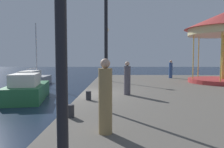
{
  "coord_description": "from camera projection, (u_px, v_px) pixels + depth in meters",
  "views": [
    {
      "loc": [
        1.87,
        -11.42,
        2.66
      ],
      "look_at": [
        1.59,
        4.1,
        1.56
      ],
      "focal_mm": 34.42,
      "sensor_mm": 36.0,
      "label": 1
    }
  ],
  "objects": [
    {
      "name": "motorboat_green",
      "position": [
        27.0,
        90.0,
        13.93
      ],
      "size": [
        3.04,
        5.22,
        1.73
      ],
      "color": "#236638",
      "rests_on": "ground"
    },
    {
      "name": "bollard_center",
      "position": [
        104.0,
        75.0,
        22.06
      ],
      "size": [
        0.24,
        0.24,
        0.4
      ],
      "primitive_type": "cylinder",
      "color": "#2D2D33",
      "rests_on": "quay_dock"
    },
    {
      "name": "lamp_post_mid_promenade",
      "position": [
        106.0,
        21.0,
        7.35
      ],
      "size": [
        0.36,
        0.36,
        4.65
      ],
      "color": "black",
      "rests_on": "quay_dock"
    },
    {
      "name": "sailboat_grey",
      "position": [
        33.0,
        80.0,
        20.92
      ],
      "size": [
        2.01,
        6.22,
        6.26
      ],
      "color": "gray",
      "rests_on": "ground"
    },
    {
      "name": "person_mid_promenade",
      "position": [
        171.0,
        70.0,
        20.71
      ],
      "size": [
        0.34,
        0.34,
        1.72
      ],
      "color": "#2D4C8C",
      "rests_on": "quay_dock"
    },
    {
      "name": "quay_dock",
      "position": [
        210.0,
        101.0,
        11.46
      ],
      "size": [
        13.79,
        26.43,
        0.8
      ],
      "primitive_type": "cube",
      "color": "#5B564F",
      "rests_on": "ground"
    },
    {
      "name": "person_near_carousel",
      "position": [
        127.0,
        79.0,
        11.06
      ],
      "size": [
        0.34,
        0.34,
        1.72
      ],
      "color": "#514C56",
      "rests_on": "quay_dock"
    },
    {
      "name": "bollard_south",
      "position": [
        70.0,
        111.0,
        6.83
      ],
      "size": [
        0.24,
        0.24,
        0.4
      ],
      "primitive_type": "cylinder",
      "color": "#2D2D33",
      "rests_on": "quay_dock"
    },
    {
      "name": "ground_plane",
      "position": [
        81.0,
        108.0,
        11.61
      ],
      "size": [
        120.0,
        120.0,
        0.0
      ],
      "primitive_type": "plane",
      "color": "#162338"
    },
    {
      "name": "bollard_north",
      "position": [
        89.0,
        96.0,
        9.69
      ],
      "size": [
        0.24,
        0.24,
        0.4
      ],
      "primitive_type": "cylinder",
      "color": "#2D2D33",
      "rests_on": "quay_dock"
    },
    {
      "name": "lamp_post_far_end",
      "position": [
        107.0,
        45.0,
        17.91
      ],
      "size": [
        0.36,
        0.36,
        4.45
      ],
      "color": "black",
      "rests_on": "quay_dock"
    },
    {
      "name": "person_by_the_water",
      "position": [
        105.0,
        99.0,
        5.29
      ],
      "size": [
        0.34,
        0.34,
        1.87
      ],
      "color": "#937A4C",
      "rests_on": "quay_dock"
    }
  ]
}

